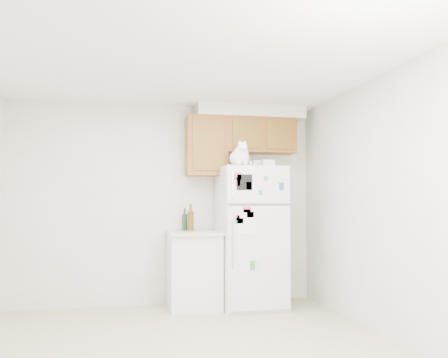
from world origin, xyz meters
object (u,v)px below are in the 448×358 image
object	(u,v)px
bottle_green	(185,219)
bottle_amber	(191,217)
storage_box_back	(259,165)
cat	(240,156)
storage_box_front	(268,164)
refrigerator	(251,237)
base_counter	(194,269)

from	to	relation	value
bottle_green	bottle_amber	size ratio (longest dim) A/B	0.85
bottle_green	storage_box_back	bearing A→B (deg)	-6.37
cat	bottle_green	bearing A→B (deg)	139.94
storage_box_front	bottle_green	distance (m)	1.24
refrigerator	bottle_amber	xyz separation A→B (m)	(-0.72, 0.18, 0.23)
storage_box_back	bottle_green	distance (m)	1.17
cat	storage_box_back	size ratio (longest dim) A/B	2.31
storage_box_back	bottle_amber	bearing A→B (deg)	-178.34
base_counter	bottle_green	xyz separation A→B (m)	(-0.09, 0.19, 0.60)
base_counter	bottle_amber	distance (m)	0.63
cat	bottle_amber	world-z (taller)	cat
cat	storage_box_front	distance (m)	0.44
base_counter	storage_box_back	bearing A→B (deg)	5.56
refrigerator	base_counter	distance (m)	0.79
refrigerator	bottle_amber	bearing A→B (deg)	165.77
base_counter	bottle_amber	world-z (taller)	bottle_amber
storage_box_back	bottle_green	size ratio (longest dim) A/B	0.65
refrigerator	cat	world-z (taller)	cat
refrigerator	bottle_green	distance (m)	0.85
refrigerator	bottle_green	world-z (taller)	refrigerator
base_counter	storage_box_back	size ratio (longest dim) A/B	5.11
refrigerator	storage_box_front	bearing A→B (deg)	-15.99
base_counter	storage_box_front	distance (m)	1.57
base_counter	cat	xyz separation A→B (m)	(0.50, -0.31, 1.35)
refrigerator	storage_box_front	xyz separation A→B (m)	(0.20, -0.06, 0.89)
base_counter	storage_box_front	xyz separation A→B (m)	(0.89, -0.13, 1.28)
bottle_amber	base_counter	bearing A→B (deg)	-74.65
bottle_green	refrigerator	bearing A→B (deg)	-18.43
cat	storage_box_front	bearing A→B (deg)	24.17
cat	bottle_amber	bearing A→B (deg)	141.59
base_counter	bottle_amber	size ratio (longest dim) A/B	2.82
refrigerator	storage_box_front	size ratio (longest dim) A/B	11.33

